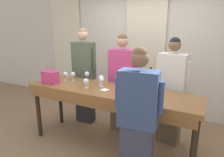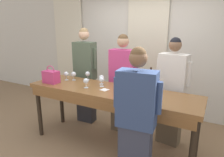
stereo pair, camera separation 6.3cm
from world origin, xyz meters
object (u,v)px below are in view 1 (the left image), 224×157
(wine_glass_center_right, at_px, (102,80))
(wine_bottle, at_px, (150,81))
(wine_glass_center_left, at_px, (147,87))
(wine_glass_back_mid, at_px, (73,75))
(wine_glass_front_mid, at_px, (65,74))
(wine_glass_front_left, at_px, (86,81))
(wine_glass_front_right, at_px, (101,78))
(guest_olive_jacket, at_px, (84,75))
(guest_pink_top, at_px, (122,83))
(tasting_bar, at_px, (109,96))
(wine_glass_back_left, at_px, (87,74))
(handbag, at_px, (50,77))
(host_pouring, at_px, (138,121))
(guest_cream_sweater, at_px, (171,92))
(wine_glass_center_mid, at_px, (138,86))

(wine_glass_center_right, bearing_deg, wine_bottle, 15.52)
(wine_glass_center_left, height_order, wine_glass_back_mid, same)
(wine_glass_front_mid, bearing_deg, wine_glass_front_left, -19.77)
(wine_glass_center_right, distance_m, wine_glass_back_mid, 0.62)
(wine_glass_front_right, distance_m, guest_olive_jacket, 0.72)
(wine_glass_front_mid, distance_m, guest_pink_top, 0.99)
(tasting_bar, bearing_deg, wine_glass_back_left, 152.94)
(wine_glass_center_right, relative_size, wine_glass_back_mid, 1.00)
(wine_bottle, height_order, wine_glass_back_left, wine_bottle)
(tasting_bar, xyz_separation_m, guest_olive_jacket, (-0.85, 0.58, 0.09))
(tasting_bar, bearing_deg, wine_glass_front_right, 142.02)
(guest_pink_top, bearing_deg, wine_glass_center_right, -104.01)
(tasting_bar, bearing_deg, guest_olive_jacket, 145.54)
(handbag, height_order, host_pouring, host_pouring)
(wine_glass_center_left, bearing_deg, tasting_bar, -171.88)
(wine_glass_front_mid, bearing_deg, wine_bottle, 6.77)
(host_pouring, bearing_deg, guest_olive_jacket, 142.81)
(guest_pink_top, xyz_separation_m, host_pouring, (0.71, -1.14, -0.04))
(wine_glass_back_mid, xyz_separation_m, guest_cream_sweater, (1.59, 0.41, -0.19))
(wine_glass_front_mid, xyz_separation_m, guest_olive_jacket, (0.07, 0.47, -0.11))
(wine_glass_center_mid, xyz_separation_m, wine_glass_back_mid, (-1.22, 0.10, 0.00))
(wine_glass_center_left, xyz_separation_m, guest_olive_jacket, (-1.40, 0.50, -0.11))
(wine_glass_front_left, bearing_deg, wine_glass_back_mid, 149.88)
(wine_glass_center_right, distance_m, guest_olive_jacket, 0.84)
(wine_glass_front_left, bearing_deg, handbag, -175.86)
(wine_glass_center_right, distance_m, wine_glass_back_left, 0.47)
(wine_glass_front_mid, bearing_deg, wine_glass_center_left, -1.45)
(handbag, height_order, wine_glass_front_mid, handbag)
(handbag, xyz_separation_m, wine_glass_front_left, (0.67, 0.05, -0.00))
(wine_bottle, relative_size, wine_glass_back_mid, 2.26)
(guest_olive_jacket, distance_m, guest_pink_top, 0.79)
(wine_glass_front_mid, relative_size, guest_olive_jacket, 0.08)
(wine_glass_front_right, bearing_deg, wine_glass_center_right, -56.15)
(wine_bottle, bearing_deg, wine_glass_back_mid, -175.06)
(wine_glass_front_right, relative_size, wine_glass_center_left, 1.00)
(wine_bottle, relative_size, wine_glass_back_left, 2.26)
(wine_glass_front_right, bearing_deg, wine_glass_front_mid, -173.13)
(wine_glass_back_mid, xyz_separation_m, host_pouring, (1.45, -0.73, -0.21))
(tasting_bar, height_order, wine_glass_center_left, wine_glass_center_left)
(handbag, xyz_separation_m, wine_glass_back_mid, (0.22, 0.31, -0.00))
(guest_olive_jacket, distance_m, host_pouring, 1.88)
(wine_bottle, xyz_separation_m, guest_olive_jacket, (-1.38, 0.29, -0.13))
(wine_bottle, distance_m, guest_pink_top, 0.69)
(guest_pink_top, bearing_deg, tasting_bar, -84.43)
(wine_glass_front_left, distance_m, wine_glass_center_right, 0.25)
(wine_glass_front_left, xyz_separation_m, wine_glass_center_right, (0.17, 0.17, 0.00))
(tasting_bar, xyz_separation_m, guest_pink_top, (-0.06, 0.58, 0.03))
(wine_bottle, bearing_deg, wine_glass_center_left, -84.49)
(wine_glass_back_mid, xyz_separation_m, guest_olive_jacket, (-0.05, 0.41, -0.11))
(wine_glass_center_left, xyz_separation_m, guest_pink_top, (-0.61, 0.50, -0.17))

